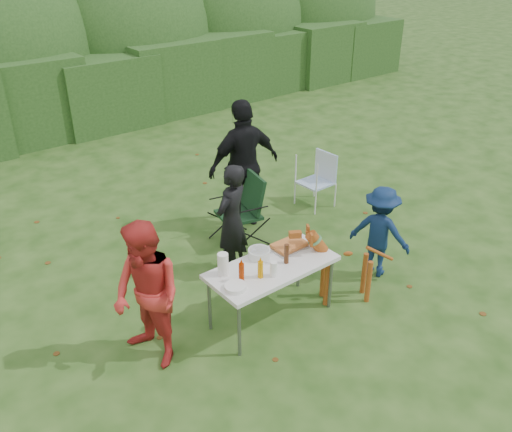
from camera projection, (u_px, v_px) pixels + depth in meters
ground at (275, 333)px, 6.19m from camera, size 80.00×80.00×0.00m
hedge_row at (29, 103)px, 11.32m from camera, size 22.00×1.40×1.70m
folding_table at (272, 269)px, 6.12m from camera, size 1.50×0.70×0.74m
person_cook at (232, 221)px, 6.94m from camera, size 0.66×0.55×1.55m
person_red_jacket at (147, 296)px, 5.46m from camera, size 0.74×0.88×1.63m
person_black_puffy at (244, 165)px, 8.00m from camera, size 1.20×0.59×1.98m
child at (380, 232)px, 6.99m from camera, size 0.73×0.92×1.25m
dog at (347, 265)px, 6.54m from camera, size 1.11×0.90×0.99m
camping_chair at (238, 211)px, 7.75m from camera, size 0.76×0.76×1.03m
lawn_chair at (316, 180)px, 8.83m from camera, size 0.54×0.54×0.90m
food_tray at (289, 247)px, 6.43m from camera, size 0.45×0.30×0.02m
focaccia_bread at (290, 245)px, 6.42m from camera, size 0.40×0.26×0.04m
mustard_bottle at (260, 269)px, 5.84m from camera, size 0.06×0.06×0.20m
ketchup_bottle at (241, 272)px, 5.77m from camera, size 0.06×0.06×0.22m
beer_bottle at (287, 254)px, 6.08m from camera, size 0.06×0.06×0.24m
paper_towel_roll at (223, 264)px, 5.88m from camera, size 0.12×0.12×0.26m
cup_stack at (274, 269)px, 5.86m from camera, size 0.08×0.08×0.18m
pasta_bowl at (259, 253)px, 6.22m from camera, size 0.26×0.26×0.10m
plate_stack at (236, 287)px, 5.68m from camera, size 0.24×0.24×0.05m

